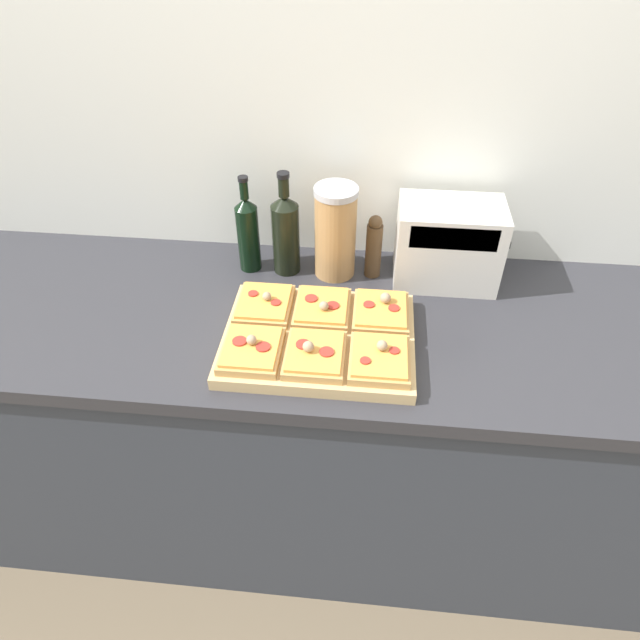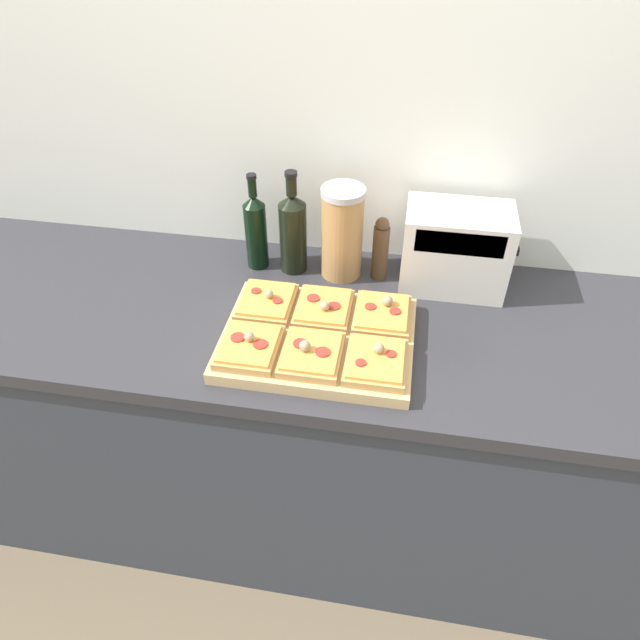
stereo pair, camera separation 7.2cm
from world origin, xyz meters
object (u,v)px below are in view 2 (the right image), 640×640
object	(u,v)px
wine_bottle	(293,231)
grain_jar_tall	(342,233)
toaster_oven	(455,249)
cutting_board	(318,339)
pepper_mill	(380,249)
olive_oil_bottle	(256,230)

from	to	relation	value
wine_bottle	grain_jar_tall	size ratio (longest dim) A/B	1.13
grain_jar_tall	toaster_oven	xyz separation A→B (m)	(0.31, -0.00, -0.02)
cutting_board	wine_bottle	bearing A→B (deg)	111.79
pepper_mill	toaster_oven	size ratio (longest dim) A/B	0.63
wine_bottle	cutting_board	bearing A→B (deg)	-68.21
olive_oil_bottle	pepper_mill	world-z (taller)	olive_oil_bottle
cutting_board	toaster_oven	bearing A→B (deg)	43.83
grain_jar_tall	olive_oil_bottle	bearing A→B (deg)	-180.00
pepper_mill	cutting_board	bearing A→B (deg)	-111.47
grain_jar_tall	pepper_mill	xyz separation A→B (m)	(0.11, -0.00, -0.04)
cutting_board	pepper_mill	size ratio (longest dim) A/B	2.45
grain_jar_tall	pepper_mill	size ratio (longest dim) A/B	1.40
cutting_board	olive_oil_bottle	distance (m)	0.40
wine_bottle	olive_oil_bottle	bearing A→B (deg)	180.00
olive_oil_bottle	toaster_oven	size ratio (longest dim) A/B	0.94
wine_bottle	grain_jar_tall	xyz separation A→B (m)	(0.14, 0.00, 0.01)
olive_oil_bottle	grain_jar_tall	world-z (taller)	olive_oil_bottle
olive_oil_bottle	pepper_mill	xyz separation A→B (m)	(0.35, 0.00, -0.02)
cutting_board	olive_oil_bottle	xyz separation A→B (m)	(-0.23, 0.31, 0.10)
pepper_mill	toaster_oven	xyz separation A→B (m)	(0.20, -0.00, 0.02)
cutting_board	pepper_mill	distance (m)	0.34
grain_jar_tall	wine_bottle	bearing A→B (deg)	-180.00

